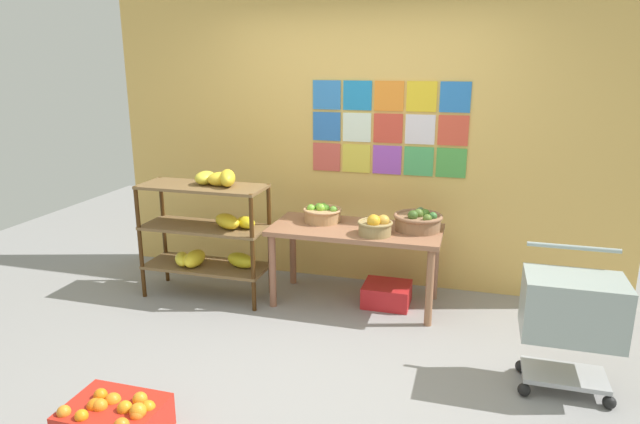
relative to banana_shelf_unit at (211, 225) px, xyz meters
name	(u,v)px	position (x,y,z in m)	size (l,w,h in m)	color
ground	(311,361)	(1.16, -0.85, -0.66)	(9.15, 9.15, 0.00)	gray
back_wall_with_art	(362,143)	(1.16, 0.76, 0.65)	(4.75, 0.07, 2.60)	#DEB159
banana_shelf_unit	(211,225)	(0.00, 0.00, 0.00)	(1.09, 0.42, 1.14)	#41250D
display_table	(356,237)	(1.23, 0.20, -0.07)	(1.42, 0.66, 0.68)	#946347
fruit_basket_right	(376,226)	(1.43, 0.05, 0.10)	(0.28, 0.28, 0.18)	#957E4F
fruit_basket_centre	(322,213)	(0.91, 0.31, 0.09)	(0.33, 0.33, 0.16)	tan
fruit_basket_back_left	(418,221)	(1.74, 0.28, 0.10)	(0.40, 0.40, 0.18)	#8C6546
produce_crate_under_table	(387,294)	(1.51, 0.24, -0.56)	(0.39, 0.35, 0.18)	red
orange_crate_foreground	(115,419)	(0.35, -1.92, -0.54)	(0.52, 0.40, 0.26)	red
shopping_cart	(572,312)	(2.80, -0.72, -0.12)	(0.59, 0.43, 0.90)	black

